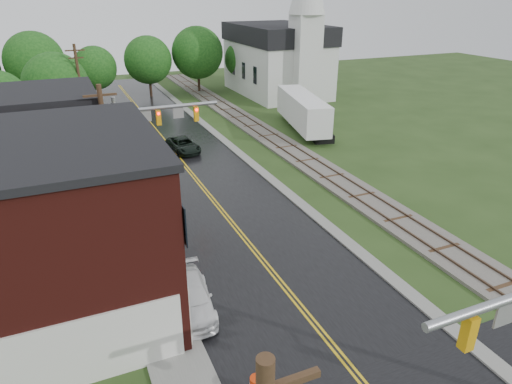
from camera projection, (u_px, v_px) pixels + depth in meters
main_road at (189, 171)px, 37.65m from camera, size 10.00×90.00×0.02m
curb_right at (229, 145)px, 43.80m from camera, size 0.80×70.00×0.12m
sidewalk_left at (121, 208)px, 31.21m from camera, size 2.40×50.00×0.12m
yellow_house at (36, 170)px, 29.01m from camera, size 8.00×7.00×6.40m
darkred_building at (52, 143)px, 37.33m from camera, size 7.00×6.00×4.40m
church at (281, 52)px, 62.44m from camera, size 10.40×18.40×20.00m
railroad at (273, 139)px, 45.43m from camera, size 3.20×80.00×0.30m
traffic_signal_far at (149, 126)px, 31.86m from camera, size 7.34×0.43×7.20m
utility_pole_b at (109, 158)px, 26.56m from camera, size 1.80×0.28×9.00m
utility_pole_c at (81, 89)px, 45.01m from camera, size 1.80×0.28×9.00m
tree_left_e at (58, 86)px, 45.82m from camera, size 6.40×6.40×8.16m
suv_dark at (183, 145)px, 41.88m from camera, size 2.60×4.73×1.25m
pickup_white at (190, 297)px, 21.11m from camera, size 2.41×4.89×1.37m
semi_trailer at (303, 110)px, 47.39m from camera, size 5.03×12.05×3.74m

